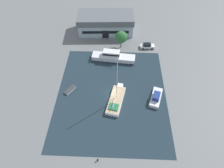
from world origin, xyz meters
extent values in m
plane|color=slate|center=(0.00, 0.00, 0.00)|extent=(440.00, 440.00, 0.00)
cube|color=#1E2D38|center=(0.00, 0.00, 0.00)|extent=(29.46, 35.47, 0.01)
cube|color=#99A8B2|center=(-3.42, 30.12, 2.16)|extent=(19.73, 10.24, 4.33)
cube|color=#565B60|center=(-3.42, 30.12, 5.40)|extent=(20.32, 10.55, 2.15)
cube|color=black|center=(-3.18, 25.48, 1.51)|extent=(2.31, 0.18, 3.03)
cube|color=black|center=(-3.18, 25.48, 2.38)|extent=(16.36, 0.89, 1.08)
cylinder|color=brown|center=(2.33, 20.51, 1.35)|extent=(0.32, 0.32, 2.70)
sphere|color=#28602D|center=(2.33, 20.51, 4.14)|extent=(3.85, 3.85, 3.85)
cube|color=silver|center=(11.28, 20.50, 0.64)|extent=(4.85, 2.09, 0.72)
cube|color=black|center=(11.09, 20.49, 1.32)|extent=(2.55, 1.77, 0.62)
cube|color=black|center=(12.34, 20.54, 1.28)|extent=(0.10, 1.51, 0.50)
cylinder|color=black|center=(12.72, 21.41, 0.30)|extent=(0.61, 0.22, 0.60)
cylinder|color=black|center=(12.80, 19.72, 0.30)|extent=(0.61, 0.22, 0.60)
cylinder|color=black|center=(9.77, 21.28, 0.30)|extent=(0.61, 0.22, 0.60)
cylinder|color=black|center=(9.84, 19.59, 0.30)|extent=(0.61, 0.22, 0.60)
cube|color=white|center=(1.24, -2.72, 0.52)|extent=(5.19, 9.80, 1.03)
cube|color=white|center=(2.31, 2.43, 0.52)|extent=(1.73, 1.48, 1.03)
cube|color=tan|center=(1.24, -2.72, 1.08)|extent=(4.99, 9.41, 0.08)
cylinder|color=silver|center=(1.38, -2.04, 8.11)|extent=(0.16, 0.16, 13.98)
cylinder|color=silver|center=(0.95, -4.09, 2.22)|extent=(0.97, 4.13, 0.12)
cube|color=#236647|center=(0.72, -5.23, 1.27)|extent=(2.73, 2.49, 0.30)
cube|color=silver|center=(0.04, 13.98, 0.80)|extent=(13.81, 4.52, 1.59)
cube|color=black|center=(0.04, 13.98, 0.15)|extent=(13.95, 4.60, 0.18)
cube|color=silver|center=(-0.64, 14.05, 2.49)|extent=(5.36, 2.81, 1.80)
cube|color=black|center=(-0.64, 14.05, 2.67)|extent=(5.46, 2.88, 0.57)
cube|color=white|center=(-11.54, 0.74, 0.25)|extent=(2.93, 3.57, 0.49)
cube|color=#333338|center=(-11.54, 0.74, 0.54)|extent=(3.06, 3.73, 0.08)
cube|color=silver|center=(11.90, -1.31, 0.51)|extent=(4.28, 6.97, 1.01)
cube|color=navy|center=(11.79, -1.69, 1.66)|extent=(2.43, 3.01, 1.29)
cylinder|color=black|center=(-2.22, -18.40, 0.27)|extent=(0.31, 0.31, 0.53)
sphere|color=black|center=(-2.22, -18.40, 0.63)|extent=(0.34, 0.34, 0.34)
camera|label=1|loc=(1.45, -34.15, 42.85)|focal=32.00mm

